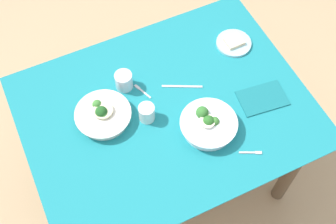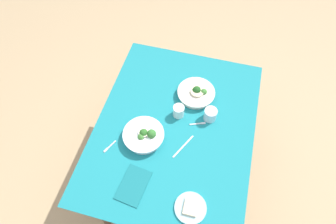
{
  "view_description": "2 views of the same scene",
  "coord_description": "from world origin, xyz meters",
  "px_view_note": "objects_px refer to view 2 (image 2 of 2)",
  "views": [
    {
      "loc": [
        -0.43,
        -0.92,
        2.42
      ],
      "look_at": [
        -0.01,
        -0.03,
        0.78
      ],
      "focal_mm": 47.22,
      "sensor_mm": 36.0,
      "label": 1
    },
    {
      "loc": [
        0.83,
        0.18,
        2.27
      ],
      "look_at": [
        -0.07,
        -0.06,
        0.78
      ],
      "focal_mm": 30.07,
      "sensor_mm": 36.0,
      "label": 2
    }
  ],
  "objects_px": {
    "broccoli_bowl_near": "(144,136)",
    "table_knife_left": "(183,146)",
    "bread_side_plate": "(190,208)",
    "napkin_folded_upper": "(133,185)",
    "fork_by_near_bowl": "(109,147)",
    "broccoli_bowl_far": "(196,93)",
    "water_glass_center": "(210,114)",
    "fork_by_far_bowl": "(198,124)",
    "water_glass_side": "(178,111)"
  },
  "relations": [
    {
      "from": "fork_by_far_bowl",
      "to": "napkin_folded_upper",
      "type": "relative_size",
      "value": 0.46
    },
    {
      "from": "broccoli_bowl_far",
      "to": "fork_by_far_bowl",
      "type": "height_order",
      "value": "broccoli_bowl_far"
    },
    {
      "from": "broccoli_bowl_near",
      "to": "fork_by_far_bowl",
      "type": "height_order",
      "value": "broccoli_bowl_near"
    },
    {
      "from": "broccoli_bowl_far",
      "to": "water_glass_center",
      "type": "bearing_deg",
      "value": 38.89
    },
    {
      "from": "bread_side_plate",
      "to": "table_knife_left",
      "type": "bearing_deg",
      "value": -160.68
    },
    {
      "from": "broccoli_bowl_near",
      "to": "broccoli_bowl_far",
      "type": "bearing_deg",
      "value": 148.6
    },
    {
      "from": "broccoli_bowl_far",
      "to": "fork_by_far_bowl",
      "type": "bearing_deg",
      "value": 15.85
    },
    {
      "from": "bread_side_plate",
      "to": "table_knife_left",
      "type": "xyz_separation_m",
      "value": [
        -0.34,
        -0.12,
        -0.01
      ]
    },
    {
      "from": "water_glass_center",
      "to": "napkin_folded_upper",
      "type": "xyz_separation_m",
      "value": [
        0.54,
        -0.33,
        -0.04
      ]
    },
    {
      "from": "bread_side_plate",
      "to": "fork_by_near_bowl",
      "type": "height_order",
      "value": "bread_side_plate"
    },
    {
      "from": "bread_side_plate",
      "to": "water_glass_center",
      "type": "relative_size",
      "value": 2.02
    },
    {
      "from": "table_knife_left",
      "to": "napkin_folded_upper",
      "type": "distance_m",
      "value": 0.37
    },
    {
      "from": "napkin_folded_upper",
      "to": "fork_by_near_bowl",
      "type": "bearing_deg",
      "value": -130.67
    },
    {
      "from": "bread_side_plate",
      "to": "napkin_folded_upper",
      "type": "distance_m",
      "value": 0.33
    },
    {
      "from": "water_glass_side",
      "to": "table_knife_left",
      "type": "height_order",
      "value": "water_glass_side"
    },
    {
      "from": "broccoli_bowl_near",
      "to": "napkin_folded_upper",
      "type": "relative_size",
      "value": 1.17
    },
    {
      "from": "bread_side_plate",
      "to": "broccoli_bowl_near",
      "type": "bearing_deg",
      "value": -132.83
    },
    {
      "from": "fork_by_far_bowl",
      "to": "table_knife_left",
      "type": "bearing_deg",
      "value": -129.06
    },
    {
      "from": "water_glass_side",
      "to": "table_knife_left",
      "type": "distance_m",
      "value": 0.23
    },
    {
      "from": "fork_by_far_bowl",
      "to": "table_knife_left",
      "type": "distance_m",
      "value": 0.18
    },
    {
      "from": "water_glass_center",
      "to": "fork_by_near_bowl",
      "type": "height_order",
      "value": "water_glass_center"
    },
    {
      "from": "broccoli_bowl_near",
      "to": "napkin_folded_upper",
      "type": "bearing_deg",
      "value": 5.57
    },
    {
      "from": "table_knife_left",
      "to": "napkin_folded_upper",
      "type": "height_order",
      "value": "napkin_folded_upper"
    },
    {
      "from": "fork_by_far_bowl",
      "to": "water_glass_center",
      "type": "bearing_deg",
      "value": 24.09
    },
    {
      "from": "broccoli_bowl_far",
      "to": "bread_side_plate",
      "type": "height_order",
      "value": "broccoli_bowl_far"
    },
    {
      "from": "water_glass_side",
      "to": "fork_by_far_bowl",
      "type": "distance_m",
      "value": 0.15
    },
    {
      "from": "fork_by_far_bowl",
      "to": "fork_by_near_bowl",
      "type": "relative_size",
      "value": 1.08
    },
    {
      "from": "fork_by_near_bowl",
      "to": "table_knife_left",
      "type": "height_order",
      "value": "same"
    },
    {
      "from": "broccoli_bowl_far",
      "to": "bread_side_plate",
      "type": "relative_size",
      "value": 1.44
    },
    {
      "from": "broccoli_bowl_far",
      "to": "table_knife_left",
      "type": "xyz_separation_m",
      "value": [
        0.38,
        0.0,
        -0.03
      ]
    },
    {
      "from": "broccoli_bowl_far",
      "to": "fork_by_near_bowl",
      "type": "relative_size",
      "value": 2.71
    },
    {
      "from": "bread_side_plate",
      "to": "water_glass_center",
      "type": "xyz_separation_m",
      "value": [
        -0.58,
        -0.0,
        0.03
      ]
    },
    {
      "from": "broccoli_bowl_far",
      "to": "water_glass_side",
      "type": "xyz_separation_m",
      "value": [
        0.17,
        -0.08,
        0.01
      ]
    },
    {
      "from": "broccoli_bowl_far",
      "to": "napkin_folded_upper",
      "type": "height_order",
      "value": "broccoli_bowl_far"
    },
    {
      "from": "broccoli_bowl_far",
      "to": "napkin_folded_upper",
      "type": "bearing_deg",
      "value": -17.01
    },
    {
      "from": "water_glass_center",
      "to": "fork_by_near_bowl",
      "type": "xyz_separation_m",
      "value": [
        0.35,
        -0.54,
        -0.04
      ]
    },
    {
      "from": "water_glass_side",
      "to": "napkin_folded_upper",
      "type": "distance_m",
      "value": 0.53
    },
    {
      "from": "broccoli_bowl_near",
      "to": "table_knife_left",
      "type": "xyz_separation_m",
      "value": [
        -0.0,
        0.24,
        -0.03
      ]
    },
    {
      "from": "water_glass_side",
      "to": "napkin_folded_upper",
      "type": "bearing_deg",
      "value": -14.09
    },
    {
      "from": "bread_side_plate",
      "to": "water_glass_side",
      "type": "distance_m",
      "value": 0.59
    },
    {
      "from": "broccoli_bowl_far",
      "to": "table_knife_left",
      "type": "distance_m",
      "value": 0.39
    },
    {
      "from": "fork_by_far_bowl",
      "to": "napkin_folded_upper",
      "type": "bearing_deg",
      "value": -140.89
    },
    {
      "from": "bread_side_plate",
      "to": "fork_by_far_bowl",
      "type": "distance_m",
      "value": 0.52
    },
    {
      "from": "broccoli_bowl_near",
      "to": "fork_by_near_bowl",
      "type": "distance_m",
      "value": 0.22
    },
    {
      "from": "broccoli_bowl_near",
      "to": "fork_by_far_bowl",
      "type": "distance_m",
      "value": 0.35
    },
    {
      "from": "broccoli_bowl_far",
      "to": "fork_by_near_bowl",
      "type": "height_order",
      "value": "broccoli_bowl_far"
    },
    {
      "from": "bread_side_plate",
      "to": "table_knife_left",
      "type": "relative_size",
      "value": 0.91
    },
    {
      "from": "napkin_folded_upper",
      "to": "broccoli_bowl_far",
      "type": "bearing_deg",
      "value": 162.99
    },
    {
      "from": "water_glass_center",
      "to": "napkin_folded_upper",
      "type": "distance_m",
      "value": 0.63
    },
    {
      "from": "water_glass_center",
      "to": "water_glass_side",
      "type": "height_order",
      "value": "water_glass_center"
    }
  ]
}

